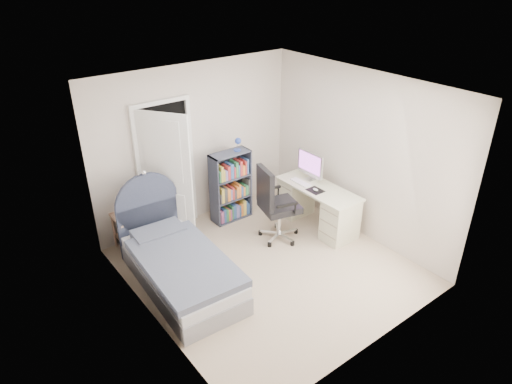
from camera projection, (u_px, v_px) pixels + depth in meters
room_shell at (269, 187)px, 5.76m from camera, size 3.50×3.70×2.60m
door at (166, 174)px, 6.60m from camera, size 0.92×0.69×2.06m
bed at (179, 265)px, 5.92m from camera, size 1.05×2.05×1.23m
nightstand at (130, 223)px, 6.55m from camera, size 0.45×0.45×0.65m
floor_lamp at (146, 220)px, 6.42m from camera, size 0.19×0.19×1.31m
bookcase at (231, 189)px, 7.27m from camera, size 0.65×0.28×1.38m
desk at (317, 204)px, 7.14m from camera, size 0.56×1.40×1.15m
office_chair at (274, 201)px, 6.67m from camera, size 0.65×0.67×1.19m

